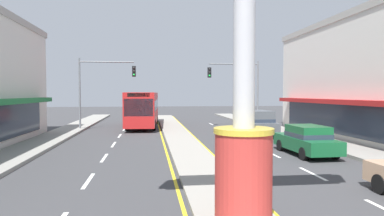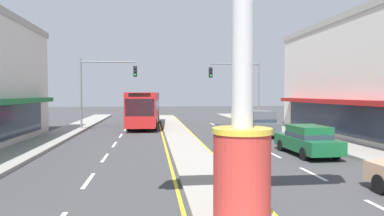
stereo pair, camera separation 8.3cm
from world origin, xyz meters
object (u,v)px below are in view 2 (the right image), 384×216
at_px(district_sign, 243,61).
at_px(sedan_near_left_lane, 307,140).
at_px(suv_mid_left_lane, 258,123).
at_px(traffic_light_right_side, 241,82).
at_px(traffic_light_left_side, 102,81).
at_px(bus_near_right_lane, 145,107).

xyz_separation_m(district_sign, sedan_near_left_lane, (5.95, 9.09, -3.10)).
bearing_deg(district_sign, suv_mid_left_lane, 70.80).
bearing_deg(traffic_light_right_side, traffic_light_left_side, -177.05).
xyz_separation_m(district_sign, traffic_light_right_side, (6.24, 23.21, 0.36)).
bearing_deg(sedan_near_left_lane, district_sign, -123.22).
relative_size(traffic_light_left_side, sedan_near_left_lane, 1.43).
distance_m(sedan_near_left_lane, suv_mid_left_lane, 8.00).
relative_size(district_sign, traffic_light_left_side, 1.24).
bearing_deg(suv_mid_left_lane, district_sign, -109.20).
bearing_deg(traffic_light_left_side, sedan_near_left_lane, -47.88).
bearing_deg(sedan_near_left_lane, traffic_light_left_side, 132.12).
height_order(district_sign, traffic_light_left_side, district_sign).
bearing_deg(district_sign, sedan_near_left_lane, 56.78).
xyz_separation_m(traffic_light_right_side, sedan_near_left_lane, (-0.28, -14.12, -3.46)).
xyz_separation_m(bus_near_right_lane, sedan_near_left_lane, (8.60, -16.14, -1.08)).
bearing_deg(traffic_light_right_side, suv_mid_left_lane, -92.67).
distance_m(district_sign, traffic_light_left_side, 23.41).
distance_m(traffic_light_left_side, traffic_light_right_side, 12.49).
relative_size(traffic_light_left_side, bus_near_right_lane, 0.55).
distance_m(bus_near_right_lane, suv_mid_left_lane, 11.88).
height_order(bus_near_right_lane, suv_mid_left_lane, bus_near_right_lane).
height_order(traffic_light_right_side, sedan_near_left_lane, traffic_light_right_side).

